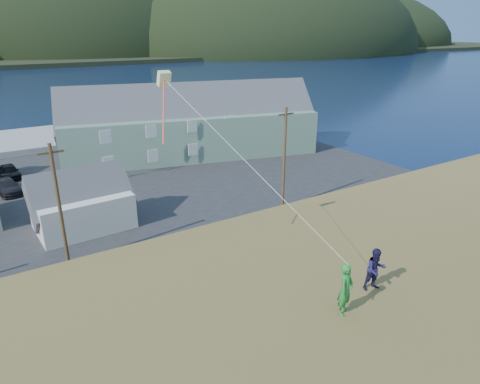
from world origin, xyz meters
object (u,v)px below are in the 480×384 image
(lodge, at_px, (191,123))
(kite_flyer_navy, at_px, (376,269))
(kite_flyer_green, at_px, (346,289))
(shed_white, at_px, (82,202))

(lodge, distance_m, kite_flyer_navy, 42.89)
(kite_flyer_green, bearing_deg, kite_flyer_navy, -10.51)
(lodge, relative_size, shed_white, 4.15)
(lodge, distance_m, kite_flyer_green, 43.85)
(lodge, distance_m, shed_white, 22.83)
(shed_white, distance_m, kite_flyer_navy, 26.73)
(shed_white, relative_size, kite_flyer_green, 4.67)
(lodge, height_order, kite_flyer_green, lodge)
(shed_white, height_order, kite_flyer_green, kite_flyer_green)
(lodge, xyz_separation_m, kite_flyer_green, (-14.79, -41.11, 3.76))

